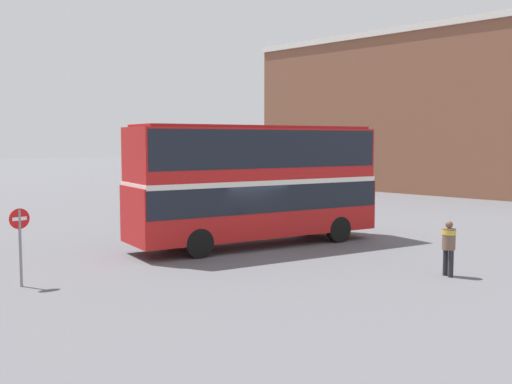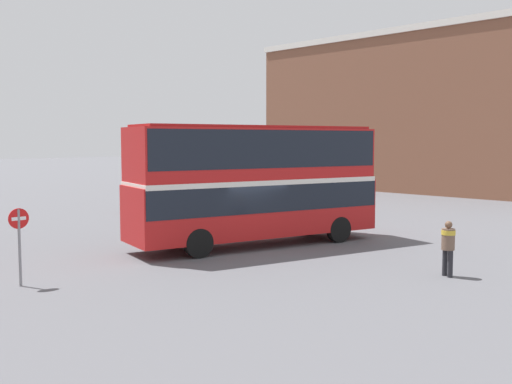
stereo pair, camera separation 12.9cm
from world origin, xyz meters
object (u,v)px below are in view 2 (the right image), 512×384
(pedestrian_foreground, at_px, (448,243))
(parked_car_kerb_far, at_px, (169,198))
(parked_car_kerb_near, at_px, (298,198))
(double_decker_bus, at_px, (256,177))
(no_entry_sign, at_px, (19,234))

(pedestrian_foreground, relative_size, parked_car_kerb_far, 0.38)
(parked_car_kerb_near, bearing_deg, double_decker_bus, 47.30)
(parked_car_kerb_near, bearing_deg, pedestrian_foreground, 69.89)
(no_entry_sign, bearing_deg, parked_car_kerb_near, 19.76)
(double_decker_bus, xyz_separation_m, parked_car_kerb_near, (10.30, 7.02, -1.99))
(parked_car_kerb_near, height_order, no_entry_sign, no_entry_sign)
(double_decker_bus, distance_m, parked_car_kerb_far, 13.21)
(no_entry_sign, bearing_deg, parked_car_kerb_far, 41.10)
(double_decker_bus, relative_size, no_entry_sign, 4.69)
(parked_car_kerb_far, xyz_separation_m, no_entry_sign, (-14.17, -12.36, 0.77))
(double_decker_bus, relative_size, parked_car_kerb_far, 2.33)
(pedestrian_foreground, relative_size, parked_car_kerb_near, 0.35)
(parked_car_kerb_far, bearing_deg, no_entry_sign, 41.65)
(double_decker_bus, height_order, pedestrian_foreground, double_decker_bus)
(parked_car_kerb_near, distance_m, no_entry_sign, 21.15)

